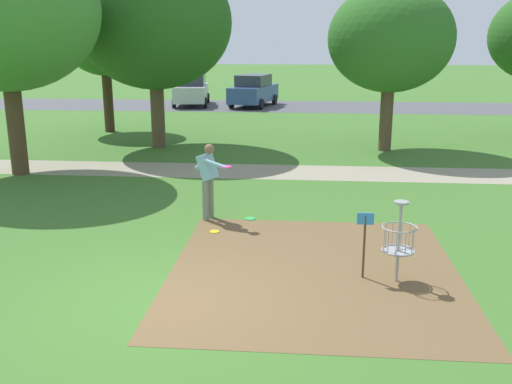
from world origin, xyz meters
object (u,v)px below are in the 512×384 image
tree_near_right (3,10)px  parked_car_center_left (254,91)px  player_foreground_watching (208,176)px  disc_golf_basket (395,238)px  frisbee_mid_grass (250,219)px  frisbee_near_basket (215,232)px  tree_mid_right (104,42)px  parked_car_leftmost (191,90)px  tree_mid_left (391,39)px  tree_mid_center (154,23)px

tree_near_right → parked_car_center_left: size_ratio=1.55×
player_foreground_watching → parked_car_center_left: 21.85m
disc_golf_basket → frisbee_mid_grass: size_ratio=5.58×
disc_golf_basket → frisbee_near_basket: bearing=146.7°
tree_mid_right → parked_car_center_left: tree_mid_right is taller
player_foreground_watching → tree_near_right: size_ratio=0.25×
tree_mid_right → disc_golf_basket: bearing=-56.6°
tree_mid_right → parked_car_center_left: 11.56m
tree_mid_right → parked_car_leftmost: tree_mid_right is taller
tree_mid_left → disc_golf_basket: bearing=-96.5°
frisbee_mid_grass → tree_mid_right: 14.45m
tree_mid_left → tree_mid_right: bearing=163.4°
tree_near_right → parked_car_leftmost: tree_near_right is taller
frisbee_mid_grass → parked_car_leftmost: bearing=104.4°
frisbee_mid_grass → tree_mid_center: size_ratio=0.04×
tree_mid_left → tree_mid_center: 8.29m
tree_mid_left → tree_mid_right: size_ratio=1.10×
frisbee_near_basket → tree_near_right: size_ratio=0.03×
disc_golf_basket → frisbee_mid_grass: 4.25m
frisbee_mid_grass → tree_near_right: size_ratio=0.04×
frisbee_near_basket → parked_car_center_left: bearing=93.1°
tree_mid_right → tree_mid_left: bearing=-16.6°
tree_mid_left → parked_car_center_left: bearing=114.2°
tree_mid_right → parked_car_leftmost: bearing=80.8°
player_foreground_watching → parked_car_center_left: (-0.98, 21.83, -0.06)m
parked_car_leftmost → tree_mid_right: bearing=-99.2°
disc_golf_basket → tree_near_right: 12.83m
tree_near_right → parked_car_leftmost: (1.64, 18.10, -3.76)m
tree_mid_left → parked_car_center_left: size_ratio=1.28×
player_foreground_watching → tree_mid_left: (4.97, 8.62, 2.91)m
player_foreground_watching → frisbee_near_basket: size_ratio=8.18×
parked_car_leftmost → parked_car_center_left: 3.74m
disc_golf_basket → tree_mid_center: size_ratio=0.20×
frisbee_mid_grass → tree_mid_center: 10.47m
player_foreground_watching → tree_mid_right: size_ratio=0.33×
frisbee_near_basket → parked_car_leftmost: 23.47m
disc_golf_basket → player_foreground_watching: size_ratio=0.81×
tree_near_right → tree_mid_center: (3.05, 4.63, -0.24)m
tree_near_right → frisbee_near_basket: bearing=-36.1°
tree_near_right → tree_mid_center: 5.55m
disc_golf_basket → parked_car_leftmost: 26.49m
frisbee_near_basket → tree_mid_right: size_ratio=0.04×
disc_golf_basket → frisbee_near_basket: 4.10m
tree_mid_center → player_foreground_watching: bearing=-68.9°
disc_golf_basket → tree_mid_left: tree_mid_left is taller
disc_golf_basket → frisbee_near_basket: (-3.37, 2.22, -0.74)m
player_foreground_watching → parked_car_center_left: parked_car_center_left is taller
frisbee_near_basket → tree_mid_right: tree_mid_right is taller
tree_mid_center → parked_car_center_left: size_ratio=1.51×
frisbee_mid_grass → tree_near_right: bearing=152.0°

